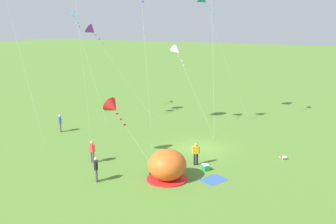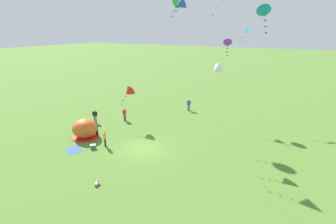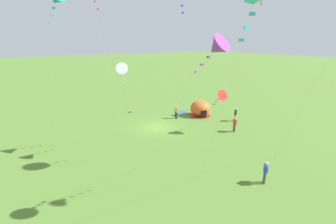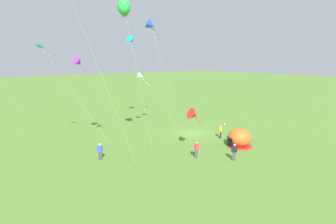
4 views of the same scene
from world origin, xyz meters
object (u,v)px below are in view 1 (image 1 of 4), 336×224
at_px(kite_purple, 91,30).
at_px(kite_white, 177,51).
at_px(popup_tent, 167,166).
at_px(person_center_field, 196,153).
at_px(kite_teal, 203,0).
at_px(cooler_box, 205,167).
at_px(kite_red, 113,107).
at_px(person_near_tent, 92,151).
at_px(kite_cyan, 75,18).
at_px(person_strolling, 96,168).
at_px(person_watching_sky, 60,122).
at_px(toddler_crawling, 283,157).

bearing_deg(kite_purple, kite_white, -79.66).
distance_m(popup_tent, kite_purple, 19.89).
relative_size(popup_tent, kite_purple, 0.28).
distance_m(person_center_field, kite_teal, 18.32).
distance_m(popup_tent, kite_teal, 20.77).
relative_size(kite_white, kite_purple, 0.81).
relative_size(cooler_box, kite_red, 0.13).
xyz_separation_m(popup_tent, kite_red, (1.89, 5.54, 3.11)).
distance_m(person_near_tent, kite_red, 3.63).
relative_size(kite_white, kite_cyan, 0.71).
relative_size(person_near_tent, kite_teal, 0.13).
bearing_deg(person_strolling, person_center_field, -39.20).
bearing_deg(popup_tent, cooler_box, -32.37).
relative_size(kite_teal, kite_cyan, 1.15).
relative_size(popup_tent, person_strolling, 1.63).
relative_size(person_watching_sky, kite_red, 0.35).
bearing_deg(kite_white, person_near_tent, 174.18).
bearing_deg(toddler_crawling, kite_white, 66.05).
xyz_separation_m(kite_cyan, kite_purple, (-1.33, -3.08, -1.22)).
bearing_deg(toddler_crawling, kite_purple, 80.29).
height_order(person_strolling, kite_purple, kite_purple).
height_order(person_center_field, kite_white, kite_white).
xyz_separation_m(kite_teal, kite_cyan, (-4.36, 13.06, -1.82)).
distance_m(popup_tent, person_watching_sky, 15.58).
bearing_deg(cooler_box, kite_teal, 22.90).
distance_m(person_near_tent, kite_teal, 20.19).
bearing_deg(kite_white, person_center_field, -147.25).
bearing_deg(toddler_crawling, person_near_tent, 119.25).
distance_m(cooler_box, kite_white, 14.21).
xyz_separation_m(kite_white, kite_purple, (-1.63, 8.93, 1.92)).
distance_m(toddler_crawling, kite_white, 14.66).
relative_size(person_watching_sky, kite_white, 0.21).
relative_size(cooler_box, kite_cyan, 0.06).
height_order(popup_tent, kite_white, kite_white).
relative_size(person_near_tent, kite_purple, 0.17).
bearing_deg(person_center_field, toddler_crawling, -53.72).
bearing_deg(cooler_box, person_watching_sky, 79.06).
height_order(person_watching_sky, kite_cyan, kite_cyan).
height_order(person_center_field, kite_red, kite_red).
bearing_deg(person_watching_sky, kite_purple, -2.89).
bearing_deg(toddler_crawling, person_watching_sky, 94.64).
height_order(kite_cyan, kite_red, kite_cyan).
xyz_separation_m(kite_red, kite_purple, (9.16, 8.63, 5.41)).
bearing_deg(kite_white, person_watching_sky, 126.58).
xyz_separation_m(kite_white, kite_teal, (4.06, -1.06, 4.96)).
height_order(toddler_crawling, person_center_field, person_center_field).
relative_size(person_near_tent, person_center_field, 1.00).
bearing_deg(popup_tent, kite_white, 22.50).
bearing_deg(person_center_field, cooler_box, -124.03).
height_order(person_center_field, person_strolling, same).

